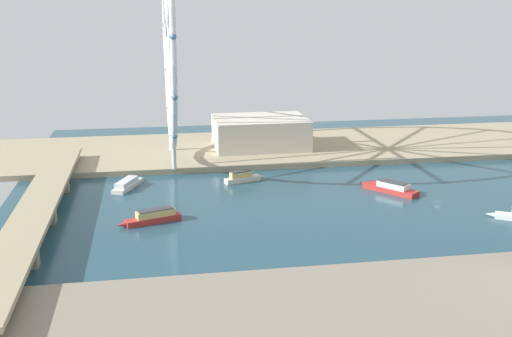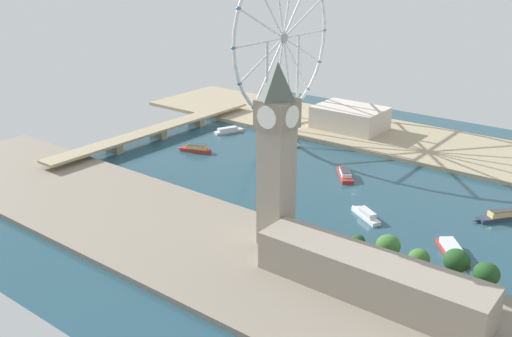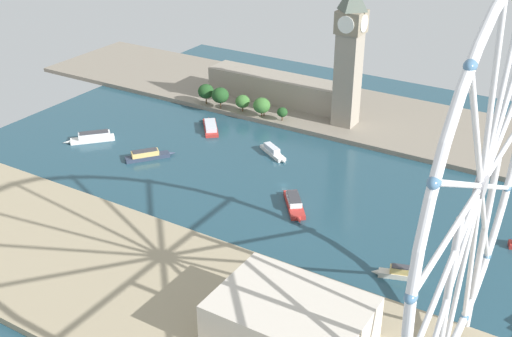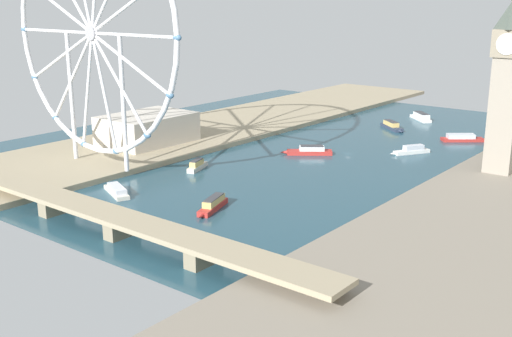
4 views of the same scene
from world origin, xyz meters
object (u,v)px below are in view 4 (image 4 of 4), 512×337
object	(u,v)px
river_bridge	(121,220)
tour_boat_2	(412,150)
tour_boat_7	(309,151)
clock_tower	(508,82)
tour_boat_6	(421,117)
ferris_wheel	(92,34)
tour_boat_0	(198,165)
tour_boat_5	(392,126)
tour_boat_1	(213,205)
riverside_hall	(148,128)
tour_boat_4	(462,138)
tour_boat_3	(116,190)

from	to	relation	value
river_bridge	tour_boat_2	xyz separation A→B (m)	(-30.20, -200.53, -4.68)
river_bridge	tour_boat_7	xyz separation A→B (m)	(17.63, -160.08, -4.58)
clock_tower	tour_boat_6	distance (m)	168.13
tour_boat_7	ferris_wheel	bearing A→B (deg)	17.41
tour_boat_2	river_bridge	bearing A→B (deg)	22.52
tour_boat_0	tour_boat_5	size ratio (longest dim) A/B	0.83
tour_boat_2	tour_boat_5	distance (m)	74.47
tour_boat_1	tour_boat_7	world-z (taller)	tour_boat_1
riverside_hall	tour_boat_4	bearing A→B (deg)	-136.73
tour_boat_1	tour_boat_7	distance (m)	115.88
tour_boat_6	riverside_hall	bearing A→B (deg)	106.33
riverside_hall	river_bridge	size ratio (longest dim) A/B	0.27
tour_boat_3	tour_boat_7	size ratio (longest dim) A/B	0.98
tour_boat_2	tour_boat_6	distance (m)	113.82
tour_boat_5	tour_boat_3	bearing A→B (deg)	-60.10
tour_boat_2	tour_boat_5	world-z (taller)	tour_boat_5
ferris_wheel	tour_boat_1	size ratio (longest dim) A/B	5.02
ferris_wheel	tour_boat_2	bearing A→B (deg)	-129.90
river_bridge	ferris_wheel	bearing A→B (deg)	-33.67
clock_tower	ferris_wheel	xyz separation A→B (m)	(177.50, 121.88, 23.07)
tour_boat_3	tour_boat_5	distance (m)	228.30
tour_boat_0	tour_boat_4	bearing A→B (deg)	-47.53
clock_tower	tour_boat_2	world-z (taller)	clock_tower
riverside_hall	tour_boat_2	xyz separation A→B (m)	(-139.13, -88.15, -9.95)
riverside_hall	tour_boat_4	world-z (taller)	riverside_hall
ferris_wheel	tour_boat_7	bearing A→B (deg)	-124.91
tour_boat_4	tour_boat_7	bearing A→B (deg)	-161.49
tour_boat_2	tour_boat_1	bearing A→B (deg)	22.25
tour_boat_5	clock_tower	bearing A→B (deg)	0.09
ferris_wheel	tour_boat_1	distance (m)	119.02
ferris_wheel	tour_boat_0	xyz separation A→B (m)	(-41.66, -33.76, -71.21)
ferris_wheel	riverside_hall	size ratio (longest dim) A/B	2.45
tour_boat_1	tour_boat_2	xyz separation A→B (m)	(-23.91, -153.84, -0.32)
clock_tower	tour_boat_2	size ratio (longest dim) A/B	3.61
tour_boat_2	clock_tower	bearing A→B (deg)	102.50
clock_tower	tour_boat_3	world-z (taller)	clock_tower
tour_boat_1	tour_boat_6	world-z (taller)	tour_boat_6
tour_boat_7	tour_boat_6	bearing A→B (deg)	-130.01
tour_boat_6	river_bridge	bearing A→B (deg)	135.14
ferris_wheel	tour_boat_0	bearing A→B (deg)	-140.97
tour_boat_2	tour_boat_7	size ratio (longest dim) A/B	0.90
tour_boat_2	tour_boat_5	size ratio (longest dim) A/B	0.95
tour_boat_7	river_bridge	bearing A→B (deg)	58.61
riverside_hall	tour_boat_7	size ratio (longest dim) A/B	1.97
tour_boat_6	tour_boat_4	bearing A→B (deg)	178.29
river_bridge	riverside_hall	bearing A→B (deg)	-45.89
tour_boat_4	tour_boat_7	xyz separation A→B (m)	(59.05, 93.83, 0.14)
river_bridge	tour_boat_0	bearing A→B (deg)	-63.26
tour_boat_6	tour_boat_0	bearing A→B (deg)	123.66
river_bridge	tour_boat_3	world-z (taller)	river_bridge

